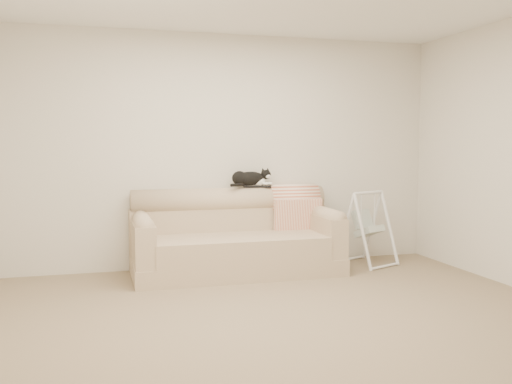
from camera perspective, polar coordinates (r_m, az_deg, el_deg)
ground_plane at (r=4.71m, az=2.04°, el=-12.31°), size 5.00×5.00×0.00m
room_shell at (r=4.50m, az=2.10°, el=6.59°), size 5.04×4.04×2.60m
sofa at (r=6.16m, az=-2.10°, el=-4.83°), size 2.20×0.93×0.90m
remote_a at (r=6.38m, az=-0.46°, el=0.57°), size 0.18×0.06×0.03m
remote_b at (r=6.41m, az=0.75°, el=0.57°), size 0.17×0.12×0.02m
tuxedo_cat at (r=6.37m, az=-0.58°, el=1.37°), size 0.52×0.28×0.21m
throw_blanket at (r=6.54m, az=3.80°, el=-0.96°), size 0.55×0.38×0.58m
baby_swing at (r=6.68m, az=11.05°, el=-3.53°), size 0.69×0.71×0.85m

